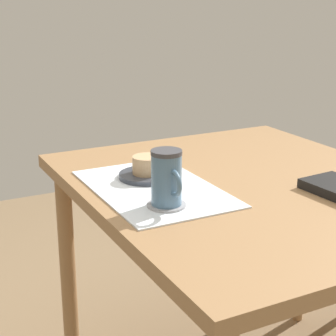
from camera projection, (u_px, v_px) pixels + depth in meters
dining_table at (250, 214)px, 1.49m from camera, size 1.02×0.86×0.75m
placemat at (154, 188)px, 1.41m from camera, size 0.44×0.29×0.00m
pastry_plate at (147, 175)px, 1.49m from camera, size 0.15×0.15×0.01m
pastry at (147, 165)px, 1.48m from camera, size 0.08×0.08×0.05m
coffee_coaster at (166, 205)px, 1.29m from camera, size 0.09×0.09×0.00m
coffee_mug at (167, 178)px, 1.27m from camera, size 0.10×0.07×0.13m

